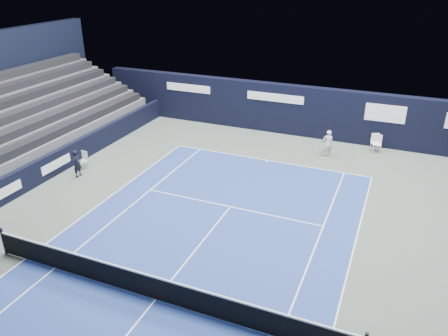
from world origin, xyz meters
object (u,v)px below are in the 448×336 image
(tennis_net, at_px, (155,287))
(tennis_player, at_px, (328,143))
(line_judge_chair, at_px, (84,159))
(folding_chair_back_b, at_px, (375,141))
(folding_chair_back_a, at_px, (378,140))

(tennis_net, distance_m, tennis_player, 14.08)
(line_judge_chair, bearing_deg, tennis_player, 38.31)
(line_judge_chair, distance_m, tennis_net, 11.27)
(folding_chair_back_b, xyz_separation_m, tennis_player, (-2.39, -1.79, 0.17))
(folding_chair_back_a, xyz_separation_m, tennis_player, (-2.52, -1.77, 0.10))
(tennis_net, xyz_separation_m, tennis_player, (2.84, 13.79, 0.25))
(folding_chair_back_b, distance_m, line_judge_chair, 16.19)
(folding_chair_back_b, bearing_deg, folding_chair_back_a, -36.89)
(tennis_player, bearing_deg, folding_chair_back_b, 36.82)
(tennis_player, bearing_deg, line_judge_chair, -150.27)
(folding_chair_back_b, bearing_deg, line_judge_chair, -173.44)
(folding_chair_back_a, xyz_separation_m, folding_chair_back_b, (-0.12, 0.03, -0.07))
(tennis_net, bearing_deg, folding_chair_back_b, 71.44)
(folding_chair_back_b, height_order, tennis_player, tennis_player)
(line_judge_chair, height_order, tennis_net, tennis_net)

